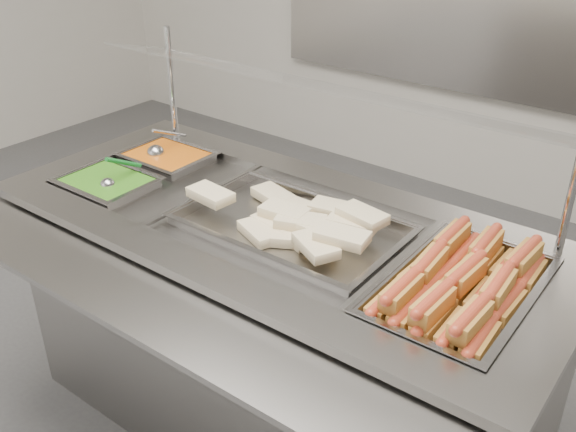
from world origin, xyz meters
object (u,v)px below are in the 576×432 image
Objects in this scene: pan_wraps at (291,231)px; sneeze_guard at (317,89)px; pan_hotdogs at (459,298)px; steam_counter at (277,330)px; ladle at (157,152)px; serving_spoon at (111,181)px.

sneeze_guard is at bearing 106.63° from pan_wraps.
sneeze_guard reaches higher than pan_hotdogs.
pan_hotdogs is (0.56, 0.01, 0.36)m from steam_counter.
ladle reaches higher than steam_counter.
pan_wraps is at bearing 13.80° from serving_spoon.
steam_counter is 0.66m from pan_hotdogs.
ladle reaches higher than pan_hotdogs.
serving_spoon is (-0.54, -0.34, -0.31)m from sneeze_guard.
steam_counter is 0.70m from serving_spoon.
steam_counter is at bearing -178.72° from pan_hotdogs.
steam_counter is at bearing -9.51° from ladle.
ladle is (-1.17, 0.09, 0.04)m from pan_hotdogs.
sneeze_guard is at bearing 162.00° from pan_hotdogs.
sneeze_guard is 2.40× the size of pan_wraps.
serving_spoon is at bearing -74.70° from ladle.
ladle is at bearing -171.40° from sneeze_guard.
serving_spoon reaches higher than steam_counter.
pan_hotdogs is at bearing 1.28° from pan_wraps.
serving_spoon is (0.07, -0.25, 0.00)m from ladle.
serving_spoon is at bearing -171.83° from pan_hotdogs.
sneeze_guard reaches higher than serving_spoon.
sneeze_guard is at bearing 91.29° from steam_counter.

